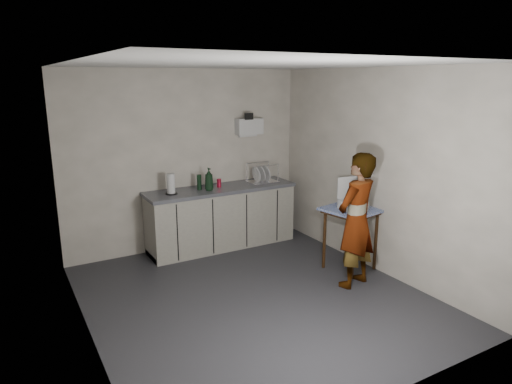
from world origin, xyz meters
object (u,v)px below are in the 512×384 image
dark_bottle (199,182)px  dish_rack (262,178)px  soda_can (219,183)px  side_table (351,216)px  bakery_box (352,202)px  soap_bottle (209,179)px  paper_towel (171,184)px  kitchen_counter (221,219)px  standing_man (356,221)px

dark_bottle → dish_rack: (1.01, -0.06, -0.04)m
soda_can → dark_bottle: size_ratio=0.56×
side_table → bakery_box: (-0.02, -0.02, 0.20)m
soap_bottle → paper_towel: (-0.55, 0.05, -0.03)m
soap_bottle → paper_towel: soap_bottle is taller
kitchen_counter → soap_bottle: size_ratio=6.96×
soda_can → dish_rack: bearing=-4.9°
kitchen_counter → dish_rack: 0.88m
kitchen_counter → soda_can: soda_can is taller
soda_can → side_table: bearing=-55.7°
soap_bottle → dark_bottle: soap_bottle is taller
kitchen_counter → paper_towel: 0.99m
bakery_box → soda_can: bearing=130.5°
side_table → paper_towel: bearing=129.2°
soda_can → kitchen_counter: bearing=-65.3°
soap_bottle → dish_rack: 0.91m
kitchen_counter → soda_can: 0.55m
standing_man → kitchen_counter: bearing=-83.1°
soap_bottle → soda_can: (0.21, 0.10, -0.10)m
kitchen_counter → side_table: bearing=-55.5°
dish_rack → paper_towel: bearing=179.8°
soda_can → bakery_box: bakery_box is taller
kitchen_counter → paper_towel: (-0.77, -0.02, 0.62)m
side_table → soda_can: bearing=113.7°
standing_man → soap_bottle: (-1.04, 1.93, 0.25)m
standing_man → soap_bottle: standing_man is taller
soap_bottle → dish_rack: bearing=2.8°
kitchen_counter → standing_man: bearing=-67.7°
dish_rack → bakery_box: 1.65m
soda_can → paper_towel: size_ratio=0.42×
side_table → dish_rack: bearing=94.2°
paper_towel → side_table: bearing=-40.2°
standing_man → dark_bottle: bearing=-75.9°
standing_man → soap_bottle: size_ratio=5.09×
kitchen_counter → dish_rack: size_ratio=5.20×
bakery_box → soap_bottle: bearing=137.0°
side_table → paper_towel: paper_towel is taller
kitchen_counter → bakery_box: (1.08, -1.63, 0.49)m
paper_towel → dish_rack: size_ratio=0.67×
standing_man → soda_can: standing_man is taller
dark_bottle → dish_rack: size_ratio=0.51×
side_table → kitchen_counter: bearing=113.8°
standing_man → paper_towel: (-1.59, 1.98, 0.23)m
soap_bottle → bakery_box: (1.30, -1.55, -0.15)m
side_table → soda_can: soda_can is taller
dark_bottle → bakery_box: bakery_box is taller
dark_bottle → bakery_box: (1.41, -1.65, -0.10)m
soap_bottle → bakery_box: soap_bottle is taller
side_table → dish_rack: dish_rack is taller
dish_rack → soda_can: bearing=175.1°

